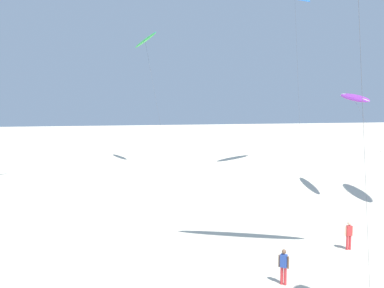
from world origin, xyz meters
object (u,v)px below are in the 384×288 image
flying_kite_6 (145,40)px  person_near_right (284,265)px  flying_kite_2 (354,97)px  person_mid_field (349,234)px

flying_kite_6 → person_near_right: flying_kite_6 is taller
flying_kite_2 → flying_kite_6: size_ratio=0.58×
person_mid_field → flying_kite_2: bearing=58.6°
flying_kite_2 → person_mid_field: (-8.11, -13.27, -7.71)m
flying_kite_2 → person_mid_field: flying_kite_2 is taller
flying_kite_2 → person_near_right: bearing=-128.7°
person_near_right → person_mid_field: person_near_right is taller
flying_kite_6 → person_near_right: 41.45m
flying_kite_6 → person_mid_field: bearing=-77.2°
flying_kite_2 → flying_kite_6: 27.85m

